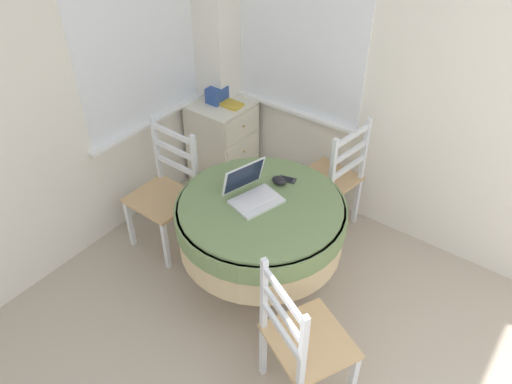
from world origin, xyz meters
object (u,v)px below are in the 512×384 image
(dining_chair_camera_near, at_px, (302,342))
(round_dining_table, at_px, (261,222))
(laptop, at_px, (252,193))
(storage_box, at_px, (217,95))
(book_on_cabinet, at_px, (229,103))
(dining_chair_near_back_window, at_px, (166,193))
(cell_phone, at_px, (287,179))
(computer_mouse, at_px, (279,181))
(dining_chair_near_right_window, at_px, (331,180))
(corner_cabinet, at_px, (223,142))

(dining_chair_camera_near, bearing_deg, round_dining_table, 51.48)
(laptop, bearing_deg, round_dining_table, -94.64)
(storage_box, xyz_separation_m, book_on_cabinet, (0.01, -0.11, -0.05))
(round_dining_table, relative_size, dining_chair_near_back_window, 1.13)
(dining_chair_camera_near, bearing_deg, dining_chair_near_back_window, 72.04)
(cell_phone, height_order, storage_box, storage_box)
(computer_mouse, distance_m, dining_chair_near_back_window, 0.91)
(dining_chair_near_right_window, bearing_deg, storage_box, 89.52)
(laptop, distance_m, dining_chair_near_right_window, 0.90)
(round_dining_table, xyz_separation_m, laptop, (0.01, 0.07, 0.20))
(book_on_cabinet, bearing_deg, laptop, -133.87)
(book_on_cabinet, bearing_deg, corner_cabinet, 97.88)
(round_dining_table, bearing_deg, storage_box, 51.76)
(laptop, xyz_separation_m, book_on_cabinet, (0.85, 0.88, -0.01))
(laptop, bearing_deg, cell_phone, -12.67)
(dining_chair_near_right_window, bearing_deg, computer_mouse, 172.01)
(corner_cabinet, bearing_deg, computer_mouse, -121.17)
(corner_cabinet, bearing_deg, cell_phone, -117.89)
(storage_box, bearing_deg, dining_chair_near_back_window, -165.12)
(laptop, height_order, cell_phone, laptop)
(storage_box, bearing_deg, corner_cabinet, -85.20)
(dining_chair_near_back_window, height_order, dining_chair_near_right_window, same)
(dining_chair_near_back_window, height_order, book_on_cabinet, dining_chair_near_back_window)
(round_dining_table, height_order, cell_phone, cell_phone)
(book_on_cabinet, bearing_deg, dining_chair_camera_near, -130.47)
(computer_mouse, relative_size, dining_chair_near_back_window, 0.11)
(cell_phone, distance_m, dining_chair_near_right_window, 0.60)
(laptop, relative_size, corner_cabinet, 0.48)
(round_dining_table, height_order, book_on_cabinet, book_on_cabinet)
(dining_chair_near_right_window, height_order, storage_box, dining_chair_near_right_window)
(storage_box, bearing_deg, cell_phone, -116.91)
(storage_box, bearing_deg, computer_mouse, -120.12)
(computer_mouse, bearing_deg, dining_chair_near_right_window, -7.99)
(laptop, distance_m, dining_chair_camera_near, 0.97)
(laptop, height_order, dining_chair_near_right_window, laptop)
(dining_chair_near_right_window, xyz_separation_m, book_on_cabinet, (0.02, 1.01, 0.32))
(corner_cabinet, bearing_deg, dining_chair_camera_near, -129.02)
(cell_phone, xyz_separation_m, storage_box, (0.54, 1.06, 0.08))
(dining_chair_near_back_window, bearing_deg, computer_mouse, -70.91)
(computer_mouse, xyz_separation_m, dining_chair_camera_near, (-0.76, -0.69, -0.31))
(laptop, xyz_separation_m, computer_mouse, (0.23, -0.05, -0.02))
(laptop, bearing_deg, computer_mouse, -12.00)
(round_dining_table, distance_m, computer_mouse, 0.30)
(laptop, relative_size, dining_chair_near_back_window, 0.38)
(corner_cabinet, bearing_deg, book_on_cabinet, -82.12)
(corner_cabinet, relative_size, book_on_cabinet, 3.27)
(dining_chair_near_right_window, relative_size, book_on_cabinet, 4.13)
(computer_mouse, distance_m, dining_chair_near_right_window, 0.67)
(laptop, xyz_separation_m, storage_box, (0.83, 0.99, 0.04))
(dining_chair_near_back_window, bearing_deg, round_dining_table, -87.05)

